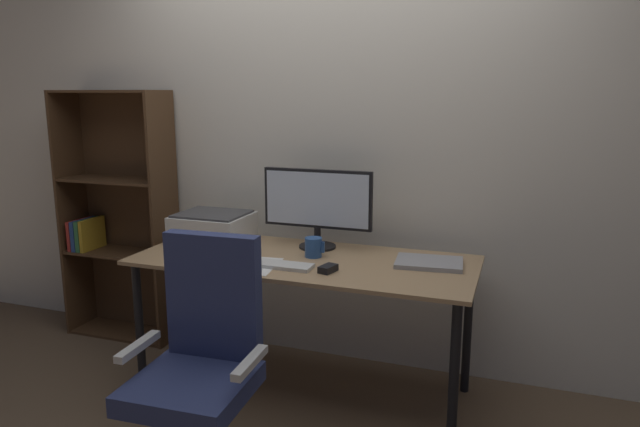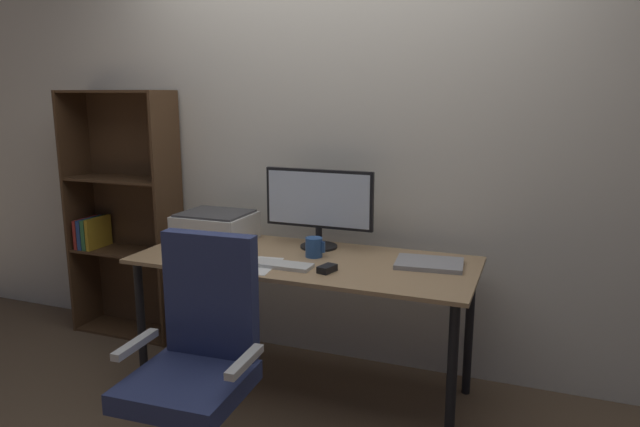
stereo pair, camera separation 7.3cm
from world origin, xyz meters
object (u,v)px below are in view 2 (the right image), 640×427
laptop (429,263)px  printer (216,226)px  monitor (319,203)px  coffee_mug (314,247)px  office_chair (197,375)px  bookshelf (124,216)px  desk (304,273)px  keyboard (283,265)px  mouse (327,269)px

laptop → printer: size_ratio=0.80×
monitor → coffee_mug: 0.27m
office_chair → bookshelf: (-1.29, 1.16, 0.32)m
monitor → bookshelf: bookshelf is taller
desk → printer: printer is taller
desk → bookshelf: 1.47m
coffee_mug → bookshelf: 1.49m
bookshelf → coffee_mug: bearing=-12.2°
desk → laptop: (0.62, 0.10, 0.09)m
keyboard → printer: bearing=149.6°
coffee_mug → office_chair: (-0.17, -0.84, -0.33)m
monitor → printer: (-0.61, -0.06, -0.17)m
monitor → office_chair: monitor is taller
printer → keyboard: bearing=-30.3°
laptop → bookshelf: bookshelf is taller
desk → coffee_mug: size_ratio=16.59×
keyboard → office_chair: bearing=-98.6°
mouse → keyboard: bearing=-164.6°
mouse → bookshelf: bearing=176.7°
coffee_mug → printer: 0.66m
printer → bookshelf: size_ratio=0.25×
printer → office_chair: (0.48, -0.96, -0.36)m
monitor → coffee_mug: bearing=-76.3°
mouse → printer: 0.87m
mouse → coffee_mug: bearing=140.1°
desk → laptop: laptop is taller
laptop → office_chair: office_chair is taller
keyboard → bookshelf: (-1.38, 0.53, 0.03)m
mouse → office_chair: bearing=-102.2°
bookshelf → keyboard: bearing=-21.2°
monitor → laptop: 0.68m
desk → printer: size_ratio=4.30×
desk → laptop: 0.63m
office_chair → bookshelf: bookshelf is taller
desk → keyboard: bearing=-102.8°
printer → laptop: bearing=-2.8°
keyboard → office_chair: 0.69m
mouse → laptop: 0.51m
monitor → keyboard: size_ratio=2.07×
coffee_mug → keyboard: bearing=-109.1°
laptop → printer: 1.23m
coffee_mug → office_chair: 0.92m
desk → office_chair: (-0.13, -0.80, -0.20)m
mouse → printer: printer is taller
office_chair → laptop: bearing=47.3°
keyboard → desk: bearing=77.1°
keyboard → mouse: 0.23m
mouse → coffee_mug: 0.27m
keyboard → bookshelf: bookshelf is taller
mouse → desk: bearing=152.3°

